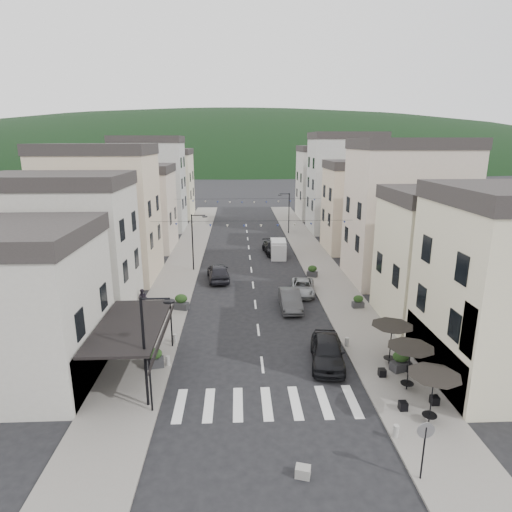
{
  "coord_description": "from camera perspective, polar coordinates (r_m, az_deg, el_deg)",
  "views": [
    {
      "loc": [
        -1.42,
        -17.44,
        13.19
      ],
      "look_at": [
        0.17,
        18.61,
        3.5
      ],
      "focal_mm": 30.0,
      "sensor_mm": 36.0,
      "label": 1
    }
  ],
  "objects": [
    {
      "name": "parked_car_e",
      "position": [
        41.99,
        -5.05,
        -2.13
      ],
      "size": [
        2.56,
        5.14,
        1.68
      ],
      "primitive_type": "imported",
      "rotation": [
        0.0,
        0.0,
        3.26
      ],
      "color": "black",
      "rests_on": "ground"
    },
    {
      "name": "planter_ra",
      "position": [
        27.2,
        18.74,
        -13.08
      ],
      "size": [
        1.28,
        0.99,
        1.27
      ],
      "rotation": [
        0.0,
        0.0,
        0.36
      ],
      "color": "#2D2C2F",
      "rests_on": "sidewalk_right"
    },
    {
      "name": "buildings_row_right",
      "position": [
        56.75,
        13.91,
        7.64
      ],
      "size": [
        10.2,
        54.16,
        14.5
      ],
      "color": "beige",
      "rests_on": "ground"
    },
    {
      "name": "pedestrian_a",
      "position": [
        29.23,
        -15.13,
        -10.31
      ],
      "size": [
        0.67,
        0.51,
        1.64
      ],
      "primitive_type": "imported",
      "rotation": [
        0.0,
        0.0,
        0.22
      ],
      "color": "black",
      "rests_on": "sidewalk_left"
    },
    {
      "name": "parked_car_b",
      "position": [
        35.02,
        4.58,
        -5.82
      ],
      "size": [
        1.61,
        4.59,
        1.51
      ],
      "primitive_type": "imported",
      "rotation": [
        0.0,
        0.0,
        -0.0
      ],
      "color": "#363739",
      "rests_on": "ground"
    },
    {
      "name": "cafe_terrace",
      "position": [
        24.7,
        19.88,
        -11.95
      ],
      "size": [
        2.5,
        8.1,
        2.53
      ],
      "color": "black",
      "rests_on": "ground"
    },
    {
      "name": "parked_car_d",
      "position": [
        51.87,
        2.21,
        1.09
      ],
      "size": [
        2.52,
        5.07,
        1.42
      ],
      "primitive_type": "imported",
      "rotation": [
        0.0,
        0.0,
        0.11
      ],
      "color": "black",
      "rests_on": "ground"
    },
    {
      "name": "delivery_van",
      "position": [
        50.38,
        2.98,
        1.04
      ],
      "size": [
        1.96,
        4.46,
        2.1
      ],
      "rotation": [
        0.0,
        0.0,
        -0.05
      ],
      "color": "silver",
      "rests_on": "ground"
    },
    {
      "name": "planter_lb",
      "position": [
        34.99,
        -9.94,
        -6.05
      ],
      "size": [
        1.28,
        0.96,
        1.28
      ],
      "rotation": [
        0.0,
        0.0,
        -0.33
      ],
      "color": "#2B2C2E",
      "rests_on": "sidewalk_left"
    },
    {
      "name": "planter_rc",
      "position": [
        43.03,
        7.52,
        -2.01
      ],
      "size": [
        1.17,
        0.92,
        1.15
      ],
      "rotation": [
        0.0,
        0.0,
        -0.4
      ],
      "color": "#2E2E30",
      "rests_on": "sidewalk_right"
    },
    {
      "name": "bunting_near",
      "position": [
        40.18,
        -0.46,
        4.22
      ],
      "size": [
        19.0,
        0.28,
        0.62
      ],
      "color": "black",
      "rests_on": "ground"
    },
    {
      "name": "traffic_sign",
      "position": [
        19.32,
        21.58,
        -21.83
      ],
      "size": [
        0.7,
        0.07,
        2.7
      ],
      "color": "black",
      "rests_on": "ground"
    },
    {
      "name": "concrete_block_b",
      "position": [
        19.52,
        6.27,
        -26.68
      ],
      "size": [
        0.7,
        0.6,
        0.45
      ],
      "primitive_type": "cube",
      "rotation": [
        0.0,
        0.0,
        -0.29
      ],
      "color": "gray",
      "rests_on": "ground"
    },
    {
      "name": "ground",
      "position": [
        21.91,
        1.83,
        -21.99
      ],
      "size": [
        700.0,
        700.0,
        0.0
      ],
      "primitive_type": "plane",
      "color": "black",
      "rests_on": "ground"
    },
    {
      "name": "pedestrian_b",
      "position": [
        35.73,
        -14.84,
        -5.55
      ],
      "size": [
        0.87,
        0.72,
        1.64
      ],
      "primitive_type": "imported",
      "rotation": [
        0.0,
        0.0,
        -0.13
      ],
      "color": "black",
      "rests_on": "sidewalk_left"
    },
    {
      "name": "planter_la",
      "position": [
        26.89,
        -13.41,
        -13.06
      ],
      "size": [
        1.19,
        0.8,
        1.22
      ],
      "rotation": [
        0.0,
        0.0,
        0.2
      ],
      "color": "#2C2C2E",
      "rests_on": "sidewalk_left"
    },
    {
      "name": "buildings_row_left",
      "position": [
        57.16,
        -15.87,
        7.36
      ],
      "size": [
        10.2,
        54.16,
        14.0
      ],
      "color": "#AEA99F",
      "rests_on": "ground"
    },
    {
      "name": "parked_car_a",
      "position": [
        27.04,
        9.49,
        -12.39
      ],
      "size": [
        2.61,
        5.09,
        1.66
      ],
      "primitive_type": "imported",
      "rotation": [
        0.0,
        0.0,
        -0.14
      ],
      "color": "black",
      "rests_on": "ground"
    },
    {
      "name": "streetlamp_left_far",
      "position": [
        44.68,
        -8.13,
        2.61
      ],
      "size": [
        1.7,
        0.56,
        6.0
      ],
      "color": "black",
      "rests_on": "ground"
    },
    {
      "name": "streetlamp_right_far",
      "position": [
        62.59,
        4.17,
        6.27
      ],
      "size": [
        1.7,
        0.56,
        6.0
      ],
      "color": "black",
      "rests_on": "ground"
    },
    {
      "name": "hill_backdrop",
      "position": [
        317.72,
        -2.33,
        12.63
      ],
      "size": [
        640.0,
        360.0,
        70.0
      ],
      "primitive_type": "ellipsoid",
      "color": "black",
      "rests_on": "ground"
    },
    {
      "name": "bollards",
      "position": [
        26.29,
        0.91,
        -14.03
      ],
      "size": [
        11.66,
        10.26,
        0.6
      ],
      "color": "gray",
      "rests_on": "ground"
    },
    {
      "name": "parked_car_c",
      "position": [
        38.46,
        6.23,
        -4.14
      ],
      "size": [
        2.65,
        4.69,
        1.24
      ],
      "primitive_type": "imported",
      "rotation": [
        0.0,
        0.0,
        -0.14
      ],
      "color": "gray",
      "rests_on": "ground"
    },
    {
      "name": "streetlamp_left_near",
      "position": [
        22.07,
        -14.03,
        -10.91
      ],
      "size": [
        1.7,
        0.56,
        6.0
      ],
      "color": "black",
      "rests_on": "ground"
    },
    {
      "name": "bunting_far",
      "position": [
        55.97,
        -1.06,
        7.29
      ],
      "size": [
        19.0,
        0.28,
        0.62
      ],
      "color": "black",
      "rests_on": "ground"
    },
    {
      "name": "sidewalk_left",
      "position": [
        51.51,
        -9.22,
        0.06
      ],
      "size": [
        4.0,
        76.0,
        0.12
      ],
      "primitive_type": "cube",
      "color": "slate",
      "rests_on": "ground"
    },
    {
      "name": "boutique_awning",
      "position": [
        25.28,
        -15.84,
        -9.07
      ],
      "size": [
        3.77,
        7.5,
        3.28
      ],
      "color": "black",
      "rests_on": "ground"
    },
    {
      "name": "sidewalk_right",
      "position": [
        51.92,
        7.45,
        0.25
      ],
      "size": [
        4.0,
        76.0,
        0.12
      ],
      "primitive_type": "cube",
      "color": "slate",
      "rests_on": "ground"
    },
    {
      "name": "planter_rb",
      "position": [
        35.85,
        13.46,
        -5.92
      ],
      "size": [
        0.97,
        0.59,
        1.04
      ],
      "rotation": [
        0.0,
        0.0,
        0.09
      ],
      "color": "#2F2F32",
      "rests_on": "sidewalk_right"
    }
  ]
}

